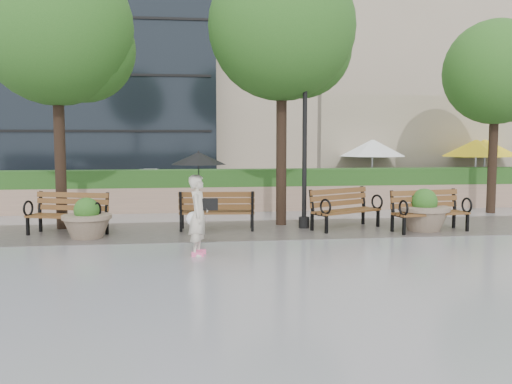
{
  "coord_description": "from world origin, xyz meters",
  "views": [
    {
      "loc": [
        -0.79,
        -11.45,
        2.38
      ],
      "look_at": [
        0.96,
        1.81,
        1.1
      ],
      "focal_mm": 40.0,
      "sensor_mm": 36.0,
      "label": 1
    }
  ],
  "objects": [
    {
      "name": "bench_2",
      "position": [
        0.12,
        3.06,
        0.3
      ],
      "size": [
        1.96,
        0.92,
        1.02
      ],
      "rotation": [
        0.0,
        0.0,
        3.06
      ],
      "color": "brown",
      "rests_on": "ground"
    },
    {
      "name": "bench_1",
      "position": [
        -3.55,
        2.82,
        0.31
      ],
      "size": [
        2.05,
        1.36,
        1.03
      ],
      "rotation": [
        0.0,
        0.0,
        -0.34
      ],
      "color": "brown",
      "rests_on": "ground"
    },
    {
      "name": "cafe_hedge",
      "position": [
        9.0,
        7.8,
        0.45
      ],
      "size": [
        8.0,
        0.5,
        0.9
      ],
      "primitive_type": "cube",
      "color": "#1D4B19",
      "rests_on": "ground"
    },
    {
      "name": "cobble_strip",
      "position": [
        0.0,
        3.0,
        0.01
      ],
      "size": [
        28.0,
        3.2,
        0.01
      ],
      "primitive_type": "cube",
      "color": "#383330",
      "rests_on": "ground"
    },
    {
      "name": "bench_3",
      "position": [
        3.46,
        2.85,
        0.31
      ],
      "size": [
        2.07,
        1.58,
        1.04
      ],
      "rotation": [
        0.0,
        0.0,
        0.48
      ],
      "color": "brown",
      "rests_on": "ground"
    },
    {
      "name": "patio_umb_white",
      "position": [
        6.23,
        8.84,
        1.99
      ],
      "size": [
        2.5,
        2.5,
        2.3
      ],
      "color": "black",
      "rests_on": "ground"
    },
    {
      "name": "bldg_stone",
      "position": [
        10.0,
        23.0,
        10.0
      ],
      "size": [
        18.0,
        10.0,
        20.0
      ],
      "primitive_type": "cube",
      "color": "tan",
      "rests_on": "ground"
    },
    {
      "name": "tree_2",
      "position": [
        9.11,
        5.45,
        4.29
      ],
      "size": [
        3.35,
        3.24,
        6.03
      ],
      "color": "black",
      "rests_on": "ground"
    },
    {
      "name": "bench_4",
      "position": [
        5.45,
        2.13,
        0.31
      ],
      "size": [
        2.04,
        1.1,
        1.04
      ],
      "rotation": [
        0.0,
        0.0,
        0.18
      ],
      "color": "brown",
      "rests_on": "ground"
    },
    {
      "name": "planter_right",
      "position": [
        5.36,
        2.3,
        0.43
      ],
      "size": [
        1.3,
        1.3,
        1.09
      ],
      "color": "#7F6B56",
      "rests_on": "ground"
    },
    {
      "name": "car_right",
      "position": [
        -1.71,
        9.87,
        0.6
      ],
      "size": [
        3.82,
        1.83,
        1.21
      ],
      "primitive_type": "imported",
      "rotation": [
        0.0,
        0.0,
        1.41
      ],
      "color": "silver",
      "rests_on": "ground"
    },
    {
      "name": "patio_umb_yellow_a",
      "position": [
        9.86,
        8.06,
        1.99
      ],
      "size": [
        2.5,
        2.5,
        2.3
      ],
      "color": "black",
      "rests_on": "ground"
    },
    {
      "name": "lamppost",
      "position": [
        2.41,
        3.11,
        1.76
      ],
      "size": [
        0.28,
        0.28,
        4.0
      ],
      "color": "black",
      "rests_on": "ground"
    },
    {
      "name": "asphalt_street",
      "position": [
        0.0,
        11.0,
        0.0
      ],
      "size": [
        40.0,
        7.0,
        0.0
      ],
      "primitive_type": "cube",
      "color": "black",
      "rests_on": "ground"
    },
    {
      "name": "planter_left",
      "position": [
        -3.01,
        2.32,
        0.38
      ],
      "size": [
        1.16,
        1.16,
        0.97
      ],
      "color": "#7F6B56",
      "rests_on": "ground"
    },
    {
      "name": "ground",
      "position": [
        0.0,
        0.0,
        0.0
      ],
      "size": [
        100.0,
        100.0,
        0.0
      ],
      "primitive_type": "plane",
      "color": "gray",
      "rests_on": "ground"
    },
    {
      "name": "patio_umb_yellow_b",
      "position": [
        10.78,
        9.08,
        1.99
      ],
      "size": [
        2.5,
        2.5,
        2.3
      ],
      "color": "black",
      "rests_on": "ground"
    },
    {
      "name": "cafe_wall",
      "position": [
        9.5,
        10.0,
        2.0
      ],
      "size": [
        10.0,
        0.6,
        4.0
      ],
      "primitive_type": "cube",
      "color": "tan",
      "rests_on": "ground"
    },
    {
      "name": "hedge_wall",
      "position": [
        0.0,
        7.0,
        0.66
      ],
      "size": [
        24.0,
        0.8,
        1.35
      ],
      "color": "tan",
      "rests_on": "ground"
    },
    {
      "name": "tree_1",
      "position": [
        2.06,
        3.82,
        5.16
      ],
      "size": [
        3.92,
        3.91,
        7.26
      ],
      "color": "black",
      "rests_on": "ground"
    },
    {
      "name": "pedestrian",
      "position": [
        -0.44,
        0.04,
        1.27
      ],
      "size": [
        1.13,
        1.13,
        2.08
      ],
      "rotation": [
        0.0,
        0.0,
        1.33
      ],
      "color": "beige",
      "rests_on": "ground"
    },
    {
      "name": "tree_0",
      "position": [
        -3.73,
        3.91,
        5.0
      ],
      "size": [
        3.91,
        3.89,
        7.08
      ],
      "color": "black",
      "rests_on": "ground"
    }
  ]
}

